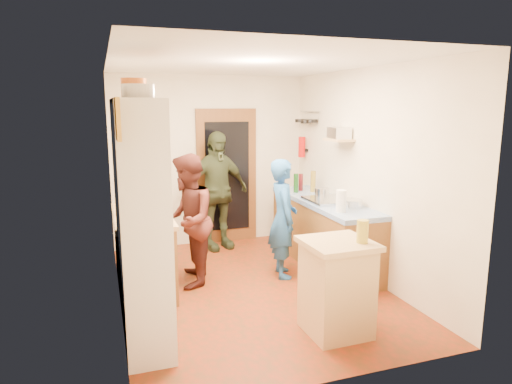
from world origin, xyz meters
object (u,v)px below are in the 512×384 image
person_left (190,220)px  person_hob (286,219)px  hutch_body (141,224)px  person_back (217,191)px  island_base (336,290)px  right_counter_base (323,234)px

person_left → person_hob: bearing=96.6°
person_hob → hutch_body: bearing=129.4°
person_left → person_back: bearing=166.5°
hutch_body → island_base: hutch_body is taller
person_hob → person_left: (-1.17, 0.15, 0.05)m
person_hob → person_back: size_ratio=0.84×
person_hob → person_back: bearing=30.5°
right_counter_base → person_hob: 0.79m
island_base → person_hob: (0.11, 1.53, 0.32)m
island_base → hutch_body: bearing=164.0°
right_counter_base → person_back: person_back is taller
right_counter_base → island_base: island_base is taller
person_left → person_back: person_back is taller
hutch_body → island_base: (1.73, -0.49, -0.67)m
hutch_body → island_base: size_ratio=2.56×
hutch_body → person_back: size_ratio=1.24×
person_hob → person_back: (-0.53, 1.40, 0.14)m
person_back → person_hob: bearing=-83.8°
island_base → person_hob: bearing=85.9°
right_counter_base → person_back: size_ratio=1.24×
person_back → right_counter_base: bearing=-58.2°
hutch_body → island_base: 1.92m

